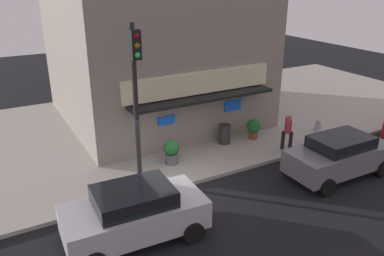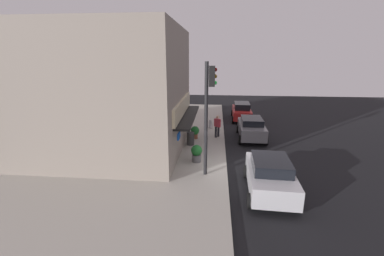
# 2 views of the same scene
# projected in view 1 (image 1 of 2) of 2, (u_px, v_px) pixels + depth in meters

# --- Properties ---
(ground_plane) EXTENTS (57.70, 57.70, 0.00)m
(ground_plane) POSITION_uv_depth(u_px,v_px,m) (178.00, 190.00, 14.07)
(ground_plane) COLOR black
(sidewalk) EXTENTS (38.47, 12.24, 0.15)m
(sidewalk) POSITION_uv_depth(u_px,v_px,m) (120.00, 131.00, 19.01)
(sidewalk) COLOR #A39E93
(sidewalk) RESTS_ON ground_plane
(corner_building) EXTENTS (9.09, 9.93, 7.60)m
(corner_building) POSITION_uv_depth(u_px,v_px,m) (154.00, 43.00, 19.70)
(corner_building) COLOR gray
(corner_building) RESTS_ON sidewalk
(traffic_light) EXTENTS (0.32, 0.58, 5.64)m
(traffic_light) POSITION_uv_depth(u_px,v_px,m) (136.00, 86.00, 13.09)
(traffic_light) COLOR black
(traffic_light) RESTS_ON sidewalk
(fire_hydrant) EXTENTS (0.53, 0.29, 0.76)m
(fire_hydrant) POSITION_uv_depth(u_px,v_px,m) (318.00, 127.00, 18.42)
(fire_hydrant) COLOR #B2B2B7
(fire_hydrant) RESTS_ON sidewalk
(trash_can) EXTENTS (0.51, 0.51, 0.88)m
(trash_can) POSITION_uv_depth(u_px,v_px,m) (224.00, 134.00, 17.37)
(trash_can) COLOR #2D2D2D
(trash_can) RESTS_ON sidewalk
(pedestrian) EXTENTS (0.49, 0.54, 1.65)m
(pedestrian) POSITION_uv_depth(u_px,v_px,m) (288.00, 129.00, 16.63)
(pedestrian) COLOR black
(pedestrian) RESTS_ON sidewalk
(potted_plant_by_doorway) EXTENTS (0.64, 0.64, 0.92)m
(potted_plant_by_doorway) POSITION_uv_depth(u_px,v_px,m) (254.00, 128.00, 17.86)
(potted_plant_by_doorway) COLOR brown
(potted_plant_by_doorway) RESTS_ON sidewalk
(potted_plant_by_window) EXTENTS (0.63, 0.63, 1.00)m
(potted_plant_by_window) POSITION_uv_depth(u_px,v_px,m) (171.00, 151.00, 15.49)
(potted_plant_by_window) COLOR #59595B
(potted_plant_by_window) RESTS_ON sidewalk
(parked_car_silver) EXTENTS (4.13, 2.27, 1.64)m
(parked_car_silver) POSITION_uv_depth(u_px,v_px,m) (135.00, 213.00, 11.23)
(parked_car_silver) COLOR #B7B7BC
(parked_car_silver) RESTS_ON ground_plane
(parked_car_grey) EXTENTS (4.19, 2.04, 1.61)m
(parked_car_grey) POSITION_uv_depth(u_px,v_px,m) (339.00, 155.00, 14.77)
(parked_car_grey) COLOR slate
(parked_car_grey) RESTS_ON ground_plane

